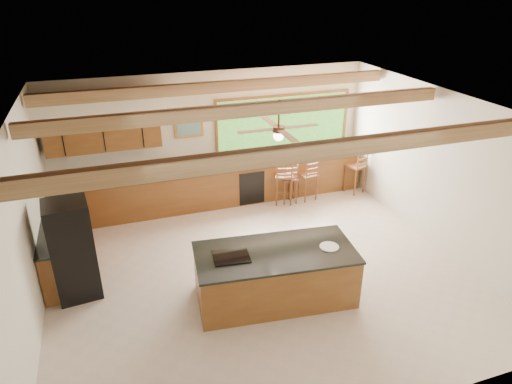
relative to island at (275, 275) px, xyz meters
name	(u,v)px	position (x,y,z in m)	size (l,w,h in m)	color
ground	(260,272)	(0.00, 0.74, -0.45)	(7.20, 7.20, 0.00)	beige
room_shell	(239,145)	(-0.17, 1.40, 1.77)	(7.27, 6.54, 3.02)	beige
counter_run	(187,197)	(-0.82, 3.26, 0.02)	(7.12, 3.10, 1.23)	brown
island	(275,275)	(0.00, 0.00, 0.00)	(2.66, 1.46, 0.91)	brown
refrigerator	(73,250)	(-3.05, 1.14, 0.40)	(0.73, 0.71, 1.70)	black
bar_stool_a	(291,180)	(1.58, 3.14, 0.15)	(0.42, 0.42, 1.00)	brown
bar_stool_b	(309,176)	(2.05, 3.14, 0.17)	(0.42, 0.42, 1.05)	brown
bar_stool_c	(285,177)	(1.43, 3.13, 0.24)	(0.53, 0.53, 1.16)	brown
bar_stool_d	(357,167)	(3.30, 3.13, 0.24)	(0.52, 0.52, 1.15)	brown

